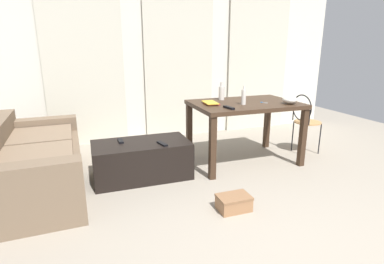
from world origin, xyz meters
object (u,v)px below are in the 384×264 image
(couch, at_px, (31,163))
(scissors, at_px, (263,102))
(book_stack, at_px, (211,103))
(tv_remote_secondary, at_px, (162,144))
(shoebox, at_px, (234,203))
(coffee_table, at_px, (142,160))
(bottle_near, at_px, (244,97))
(wire_chair, at_px, (305,117))
(craft_table, at_px, (245,110))
(tv_remote_primary, at_px, (121,141))
(bottle_far, at_px, (221,93))
(tv_remote_on_table, at_px, (229,108))
(bowl, at_px, (290,100))

(couch, distance_m, scissors, 2.75)
(book_stack, distance_m, tv_remote_secondary, 0.82)
(book_stack, bearing_deg, shoebox, -101.82)
(couch, xyz_separation_m, tv_remote_secondary, (1.35, -0.23, 0.14))
(coffee_table, xyz_separation_m, shoebox, (0.66, -1.03, -0.14))
(bottle_near, relative_size, tv_remote_secondary, 1.26)
(bottle_near, bearing_deg, shoebox, -121.58)
(couch, distance_m, tv_remote_secondary, 1.38)
(shoebox, bearing_deg, wire_chair, 33.84)
(craft_table, distance_m, shoebox, 1.44)
(couch, relative_size, bottle_near, 8.46)
(bottle_near, xyz_separation_m, book_stack, (-0.36, 0.16, -0.08))
(tv_remote_primary, bearing_deg, couch, 179.89)
(bottle_far, height_order, book_stack, bottle_far)
(scissors, bearing_deg, wire_chair, 7.18)
(couch, xyz_separation_m, bottle_near, (2.40, -0.13, 0.59))
(bottle_near, relative_size, shoebox, 0.75)
(couch, bearing_deg, shoebox, -31.57)
(shoebox, bearing_deg, craft_table, 57.75)
(tv_remote_on_table, xyz_separation_m, scissors, (0.58, 0.20, -0.01))
(shoebox, bearing_deg, bowl, 35.58)
(bottle_far, xyz_separation_m, tv_remote_secondary, (-0.94, -0.50, -0.45))
(bottle_near, bearing_deg, tv_remote_secondary, -174.56)
(tv_remote_on_table, bearing_deg, bottle_near, 22.20)
(book_stack, xyz_separation_m, shoebox, (-0.24, -1.13, -0.73))
(bowl, bearing_deg, scissors, 146.43)
(bottle_near, bearing_deg, craft_table, 52.95)
(bottle_near, distance_m, tv_remote_secondary, 1.14)
(tv_remote_on_table, bearing_deg, book_stack, 95.72)
(bottle_far, distance_m, scissors, 0.56)
(bottle_near, relative_size, scissors, 2.36)
(wire_chair, relative_size, shoebox, 2.78)
(tv_remote_secondary, bearing_deg, bottle_near, -7.94)
(wire_chair, relative_size, book_stack, 3.14)
(bottle_far, bearing_deg, wire_chair, -13.56)
(wire_chair, distance_m, tv_remote_on_table, 1.38)
(tv_remote_secondary, distance_m, shoebox, 1.04)
(wire_chair, xyz_separation_m, shoebox, (-1.64, -1.10, -0.45))
(bottle_near, relative_size, tv_remote_primary, 1.44)
(bottle_near, distance_m, tv_remote_primary, 1.54)
(coffee_table, height_order, bottle_near, bottle_near)
(couch, bearing_deg, craft_table, -0.15)
(coffee_table, relative_size, shoebox, 3.58)
(wire_chair, bearing_deg, bottle_far, 166.44)
(tv_remote_secondary, relative_size, shoebox, 0.59)
(tv_remote_primary, bearing_deg, wire_chair, -2.10)
(bottle_near, bearing_deg, tv_remote_on_table, -149.14)
(bowl, xyz_separation_m, scissors, (-0.26, 0.18, -0.05))
(bottle_far, xyz_separation_m, tv_remote_primary, (-1.36, -0.25, -0.45))
(craft_table, bearing_deg, shoebox, -122.25)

